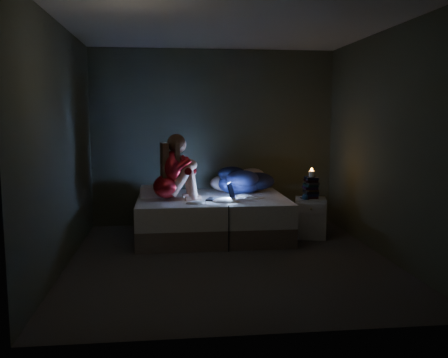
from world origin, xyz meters
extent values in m
cube|color=#342F2C|center=(0.00, 0.00, -0.01)|extent=(3.60, 3.80, 0.02)
cube|color=silver|center=(0.00, 0.00, 2.61)|extent=(3.60, 3.80, 0.02)
cube|color=#404436|center=(0.00, 1.91, 1.30)|extent=(3.60, 0.02, 2.60)
cube|color=#404436|center=(0.00, -1.91, 1.30)|extent=(3.60, 0.02, 2.60)
cube|color=#404436|center=(-1.81, 0.00, 1.30)|extent=(0.02, 3.80, 2.60)
cube|color=#404436|center=(1.81, 0.00, 1.30)|extent=(0.02, 3.80, 2.60)
cube|color=white|center=(-0.82, 1.27, 0.61)|extent=(0.47, 0.33, 0.13)
cube|color=silver|center=(1.21, 0.91, 0.27)|extent=(0.47, 0.44, 0.53)
cylinder|color=beige|center=(1.22, 0.94, 0.84)|extent=(0.07, 0.07, 0.08)
cube|color=black|center=(1.13, 0.86, 0.54)|extent=(0.12, 0.16, 0.01)
sphere|color=#23538B|center=(1.13, 0.78, 0.57)|extent=(0.08, 0.08, 0.08)
camera|label=1|loc=(-0.67, -5.26, 1.62)|focal=38.62mm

